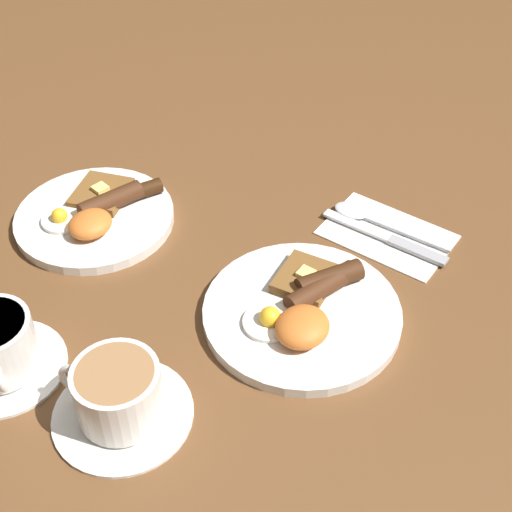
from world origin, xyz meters
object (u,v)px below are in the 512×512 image
at_px(breakfast_plate_near, 304,309).
at_px(spoon, 362,215).
at_px(breakfast_plate_far, 97,214).
at_px(knife, 391,239).
at_px(teacup_near, 119,397).

xyz_separation_m(breakfast_plate_near, spoon, (0.21, 0.03, -0.00)).
height_order(breakfast_plate_far, knife, breakfast_plate_far).
relative_size(breakfast_plate_near, breakfast_plate_far, 1.09).
xyz_separation_m(breakfast_plate_near, knife, (0.19, -0.03, -0.01)).
bearing_deg(spoon, teacup_near, 81.97).
xyz_separation_m(breakfast_plate_far, teacup_near, (-0.23, -0.26, 0.02)).
distance_m(breakfast_plate_near, knife, 0.19).
xyz_separation_m(breakfast_plate_near, teacup_near, (-0.24, 0.09, 0.02)).
distance_m(breakfast_plate_near, breakfast_plate_far, 0.34).
height_order(teacup_near, knife, teacup_near).
xyz_separation_m(teacup_near, spoon, (0.45, -0.06, -0.03)).
bearing_deg(breakfast_plate_far, breakfast_plate_near, -88.76).
height_order(breakfast_plate_near, teacup_near, teacup_near).
height_order(breakfast_plate_far, spoon, breakfast_plate_far).
relative_size(teacup_near, spoon, 0.87).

